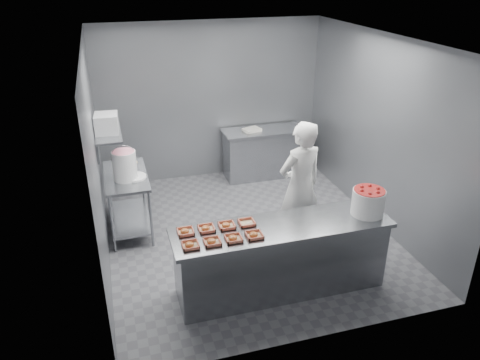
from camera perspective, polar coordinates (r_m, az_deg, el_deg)
The scene contains 24 objects.
floor at distance 7.02m, azimuth 0.91°, elevation -6.45°, with size 4.50×4.50×0.00m, color #4C4C51.
ceiling at distance 6.04m, azimuth 1.10°, elevation 16.80°, with size 4.50×4.50×0.00m, color white.
wall_back at distance 8.46m, azimuth -3.59°, elevation 9.51°, with size 4.00×0.04×2.80m, color slate.
wall_left at distance 6.14m, azimuth -17.12°, elevation 2.22°, with size 0.04×4.50×2.80m, color slate.
wall_right at distance 7.22m, azimuth 16.43°, elevation 5.72°, with size 0.04×4.50×2.80m, color slate.
service_counter at distance 5.71m, azimuth 5.01°, elevation -9.38°, with size 2.60×0.70×0.90m.
prep_table at distance 7.02m, azimuth -13.53°, elevation -1.67°, with size 0.60×1.20×0.90m.
back_counter at distance 8.69m, azimuth 2.91°, elevation 3.35°, with size 1.50×0.60×0.90m.
wall_shelf at distance 6.65m, azimuth -15.81°, elevation 5.53°, with size 0.35×0.90×0.03m, color slate.
tray_0 at distance 5.08m, azimuth -6.09°, elevation -7.89°, with size 0.19×0.18×0.06m.
tray_1 at distance 5.12m, azimuth -3.43°, elevation -7.50°, with size 0.19×0.18×0.06m.
tray_2 at distance 5.16m, azimuth -0.82°, elevation -7.11°, with size 0.19×0.18×0.06m.
tray_3 at distance 5.22m, azimuth 1.73°, elevation -6.71°, with size 0.19×0.18×0.06m.
tray_4 at distance 5.32m, azimuth -6.67°, elevation -6.26°, with size 0.19×0.18×0.06m.
tray_5 at distance 5.35m, azimuth -4.14°, elevation -5.91°, with size 0.19×0.18×0.06m.
tray_6 at distance 5.40m, azimuth -1.64°, elevation -5.55°, with size 0.19×0.18×0.06m.
tray_7 at distance 5.46m, azimuth 0.84°, elevation -5.21°, with size 0.19×0.18×0.04m.
worker at distance 6.36m, azimuth 7.30°, elevation -0.80°, with size 0.67×0.44×1.84m, color white.
strawberry_tub at distance 5.81m, azimuth 15.36°, elevation -2.51°, with size 0.39×0.39×0.32m.
glaze_bucket at distance 6.66m, azimuth -13.89°, elevation 1.80°, with size 0.35×0.33×0.51m.
bucket_lid at distance 6.76m, azimuth -12.79°, elevation 0.36°, with size 0.34×0.34×0.03m, color silver.
rag at distance 7.29m, azimuth -13.07°, elevation 2.18°, with size 0.14×0.12×0.02m, color #CCB28C.
appliance at distance 6.59m, azimuth -15.95°, elevation 6.66°, with size 0.30×0.35×0.26m, color gray.
paper_stack at distance 8.45m, azimuth 1.46°, elevation 6.15°, with size 0.30×0.22×0.05m, color silver.
Camera 1 is at (-1.79, -5.70, 3.68)m, focal length 35.00 mm.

